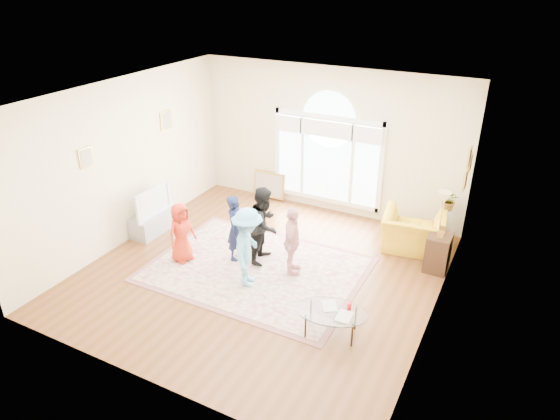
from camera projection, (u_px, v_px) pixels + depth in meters
The scene contains 18 objects.
ground at pixel (262, 272), 9.06m from camera, with size 6.00×6.00×0.00m, color #593215.
room_shell at pixel (326, 145), 10.62m from camera, with size 6.00×6.00×6.00m.
area_rug at pixel (256, 269), 9.13m from camera, with size 3.60×2.60×0.02m, color beige.
rug_border at pixel (256, 269), 9.13m from camera, with size 3.80×2.80×0.01m, color #855251.
tv_console at pixel (153, 223), 10.34m from camera, with size 0.45×1.00×0.42m, color #94979C.
television at pixel (151, 201), 10.11m from camera, with size 0.17×1.06×0.61m.
coffee_table at pixel (331, 312), 7.38m from camera, with size 1.21×0.91×0.54m.
armchair at pixel (413, 232), 9.64m from camera, with size 1.15×1.00×0.75m, color gold.
side_cabinet at pixel (438, 252), 9.01m from camera, with size 0.40×0.50×0.70m, color black.
floor_lamp at pixel (443, 204), 8.67m from camera, with size 0.28×0.28×1.51m.
plant_pedestal at pixel (445, 226), 9.93m from camera, with size 0.20×0.20×0.70m, color white.
potted_plant at pixel (450, 200), 9.68m from camera, with size 0.38×0.33×0.43m, color #33722D.
leaning_picture at pixel (269, 198), 11.95m from camera, with size 0.80×0.05×0.62m, color tan.
child_red at pixel (181, 232), 9.16m from camera, with size 0.57×0.37×1.16m, color red.
child_navy at pixel (236, 228), 9.21m from camera, with size 0.46×0.30×1.27m, color #131A38.
child_black at pixel (265, 225), 9.12m from camera, with size 0.71×0.55×1.46m, color black.
child_pink at pixel (292, 241), 8.74m from camera, with size 0.75×0.31×1.28m, color pink.
child_blue at pixel (248, 248), 8.40m from camera, with size 0.93×0.53×1.43m, color #61A9D6.
Camera 1 is at (3.81, -6.62, 5.01)m, focal length 32.00 mm.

